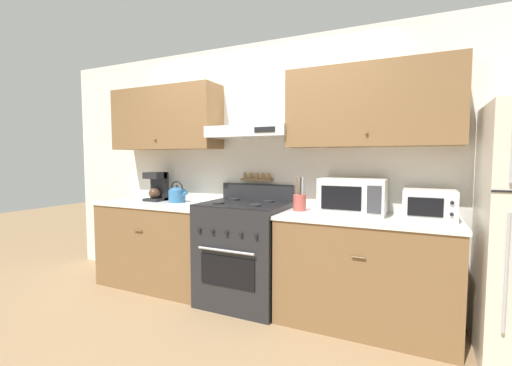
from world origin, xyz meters
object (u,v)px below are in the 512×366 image
coffee_maker (157,186)px  microwave (353,196)px  tea_kettle (177,194)px  toaster_oven (429,205)px  stove_range (244,253)px  utensil_crock (300,202)px

coffee_maker → microwave: size_ratio=0.59×
tea_kettle → toaster_oven: toaster_oven is taller
stove_range → coffee_maker: bearing=173.6°
stove_range → tea_kettle: tea_kettle is taller
coffee_maker → microwave: 2.15m
utensil_crock → toaster_oven: (1.05, -0.00, 0.04)m
stove_range → coffee_maker: size_ratio=3.54×
tea_kettle → coffee_maker: 0.31m
microwave → utensil_crock: bearing=-177.8°
microwave → utensil_crock: (-0.47, -0.02, -0.07)m
stove_range → toaster_oven: 1.66m
microwave → utensil_crock: size_ratio=1.78×
microwave → utensil_crock: microwave is taller
tea_kettle → utensil_crock: size_ratio=0.77×
stove_range → utensil_crock: utensil_crock is taller
microwave → toaster_oven: size_ratio=1.44×
toaster_oven → coffee_maker: bearing=179.4°
stove_range → tea_kettle: 1.02m
stove_range → toaster_oven: size_ratio=3.01×
tea_kettle → coffee_maker: coffee_maker is taller
coffee_maker → toaster_oven: coffee_maker is taller
stove_range → tea_kettle: (-0.87, 0.10, 0.51)m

